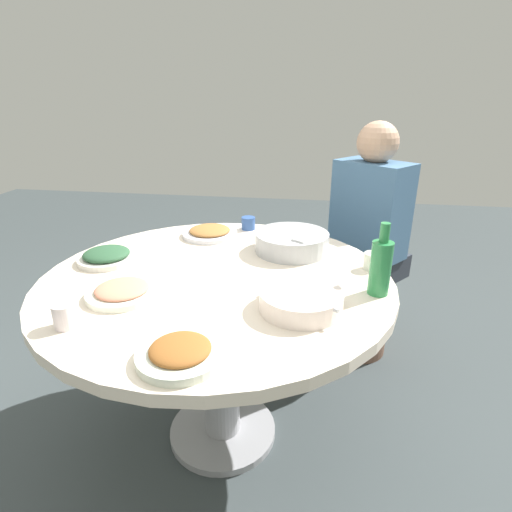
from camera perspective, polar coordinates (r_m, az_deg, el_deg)
ground at (r=1.86m, az=-4.63°, el=-23.41°), size 8.00×8.00×0.00m
round_dining_table at (r=1.49m, az=-5.33°, el=-7.30°), size 1.22×1.22×0.72m
rice_bowl at (r=1.63m, az=5.04°, el=2.02°), size 0.29×0.29×0.09m
soup_bowl at (r=1.21m, az=6.31°, el=-6.24°), size 0.25×0.25×0.06m
dish_greens at (r=1.63m, az=-20.18°, el=0.00°), size 0.21×0.21×0.05m
dish_stirfry at (r=1.02m, az=-10.54°, el=-13.13°), size 0.22×0.22×0.05m
dish_shrimp at (r=1.35m, az=-18.22°, el=-4.69°), size 0.22×0.22×0.04m
dish_tofu_braise at (r=1.82m, az=-6.49°, el=3.35°), size 0.24×0.24×0.04m
green_bottle at (r=1.32m, az=17.06°, el=-1.35°), size 0.07×0.07×0.23m
tea_cup_near at (r=1.90m, az=-1.09°, el=4.62°), size 0.06×0.06×0.06m
tea_cup_far at (r=1.23m, az=-25.22°, el=-7.54°), size 0.06×0.06×0.07m
tea_cup_side at (r=1.52m, az=15.99°, el=-0.69°), size 0.06×0.06×0.06m
stool_for_diner_left at (r=2.27m, az=14.25°, el=-7.74°), size 0.30×0.30×0.44m
diner_left at (r=2.06m, az=15.65°, el=5.41°), size 0.47×0.46×0.76m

